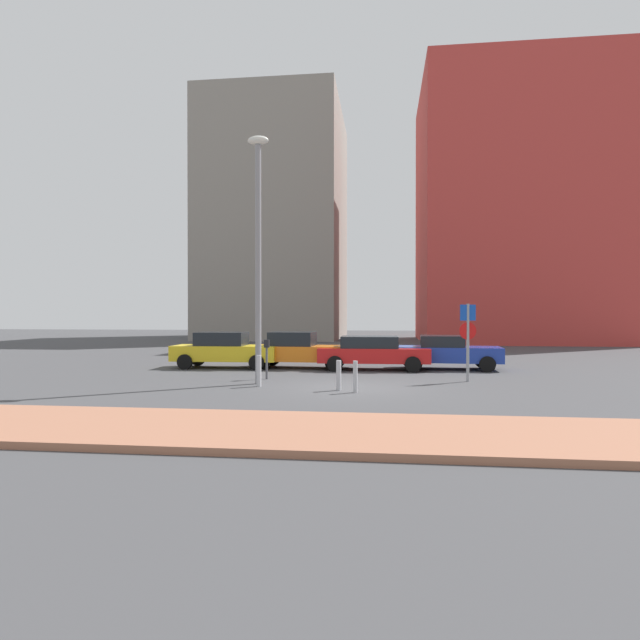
{
  "coord_description": "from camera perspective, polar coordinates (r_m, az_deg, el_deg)",
  "views": [
    {
      "loc": [
        1.08,
        -16.54,
        2.3
      ],
      "look_at": [
        -1.2,
        2.17,
        2.1
      ],
      "focal_mm": 29.57,
      "sensor_mm": 36.0,
      "label": 1
    }
  ],
  "objects": [
    {
      "name": "parked_car_blue",
      "position": [
        22.78,
        13.65,
        -3.37
      ],
      "size": [
        4.3,
        2.15,
        1.41
      ],
      "color": "#1E389E",
      "rests_on": "ground"
    },
    {
      "name": "parked_car_orange",
      "position": [
        22.67,
        -2.27,
        -3.26
      ],
      "size": [
        4.48,
        2.1,
        1.55
      ],
      "color": "orange",
      "rests_on": "ground"
    },
    {
      "name": "parked_car_yellow",
      "position": [
        23.11,
        -10.25,
        -3.17
      ],
      "size": [
        4.53,
        1.96,
        1.54
      ],
      "color": "gold",
      "rests_on": "ground"
    },
    {
      "name": "ground_plane",
      "position": [
        16.74,
        3.19,
        -7.3
      ],
      "size": [
        120.0,
        120.0,
        0.0
      ],
      "primitive_type": "plane",
      "color": "#424244"
    },
    {
      "name": "traffic_bollard_mid",
      "position": [
        16.05,
        2.03,
        -6.01
      ],
      "size": [
        0.15,
        0.15,
        0.91
      ],
      "primitive_type": "cylinder",
      "color": "#B7B7BC",
      "rests_on": "ground"
    },
    {
      "name": "parking_sign_post",
      "position": [
        18.72,
        15.71,
        -1.34
      ],
      "size": [
        0.59,
        0.17,
        2.67
      ],
      "color": "gray",
      "rests_on": "ground"
    },
    {
      "name": "street_lamp",
      "position": [
        17.74,
        -6.71,
        8.51
      ],
      "size": [
        0.7,
        0.36,
        8.21
      ],
      "color": "gray",
      "rests_on": "ground"
    },
    {
      "name": "sidewalk_brick",
      "position": [
        10.2,
        0.7,
        -12.03
      ],
      "size": [
        40.0,
        3.37,
        0.14
      ],
      "primitive_type": "cube",
      "color": "#9E664C",
      "rests_on": "ground"
    },
    {
      "name": "parking_meter",
      "position": [
        18.88,
        -5.79,
        -3.64
      ],
      "size": [
        0.18,
        0.14,
        1.4
      ],
      "color": "#4C4C51",
      "rests_on": "ground"
    },
    {
      "name": "building_colorful_midrise",
      "position": [
        49.23,
        20.4,
        10.84
      ],
      "size": [
        16.1,
        14.63,
        22.19
      ],
      "primitive_type": "cube",
      "color": "#BF3833",
      "rests_on": "ground"
    },
    {
      "name": "traffic_bollard_near",
      "position": [
        15.61,
        3.85,
        -6.14
      ],
      "size": [
        0.13,
        0.13,
        0.94
      ],
      "primitive_type": "cylinder",
      "color": "#B7B7BC",
      "rests_on": "ground"
    },
    {
      "name": "traffic_bollard_far",
      "position": [
        16.99,
        -6.63,
        -5.49
      ],
      "size": [
        0.16,
        0.16,
        1.0
      ],
      "primitive_type": "cylinder",
      "color": "#B7B7BC",
      "rests_on": "ground"
    },
    {
      "name": "building_under_construction",
      "position": [
        53.61,
        -4.59,
        10.22
      ],
      "size": [
        12.75,
        15.61,
        22.55
      ],
      "primitive_type": "cube",
      "color": "gray",
      "rests_on": "ground"
    },
    {
      "name": "parked_car_red",
      "position": [
        22.05,
        5.71,
        -3.46
      ],
      "size": [
        4.59,
        2.01,
        1.4
      ],
      "color": "red",
      "rests_on": "ground"
    }
  ]
}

